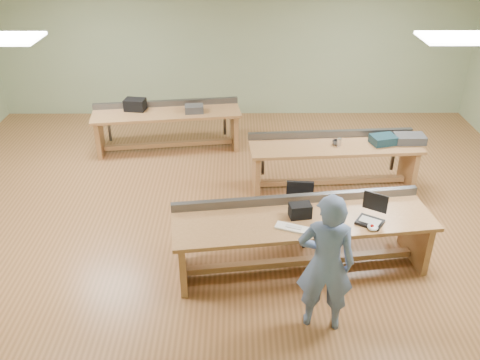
{
  "coord_description": "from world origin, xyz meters",
  "views": [
    {
      "loc": [
        0.06,
        -6.58,
        4.19
      ],
      "look_at": [
        0.1,
        -0.6,
        0.86
      ],
      "focal_mm": 38.0,
      "sensor_mm": 36.0,
      "label": 1
    }
  ],
  "objects_px": {
    "person": "(326,263)",
    "drinks_can": "(339,142)",
    "workbench_mid": "(334,155)",
    "workbench_back": "(167,121)",
    "laptop_base": "(370,222)",
    "task_chair": "(299,219)",
    "workbench_front": "(302,230)",
    "parts_bin_grey": "(410,139)",
    "camera_bag": "(300,211)",
    "mug": "(336,142)",
    "parts_bin_teal": "(383,140)"
  },
  "relations": [
    {
      "from": "camera_bag",
      "to": "parts_bin_teal",
      "type": "bearing_deg",
      "value": 44.01
    },
    {
      "from": "workbench_mid",
      "to": "parts_bin_teal",
      "type": "bearing_deg",
      "value": -2.14
    },
    {
      "from": "parts_bin_grey",
      "to": "mug",
      "type": "distance_m",
      "value": 1.2
    },
    {
      "from": "laptop_base",
      "to": "drinks_can",
      "type": "relative_size",
      "value": 2.32
    },
    {
      "from": "workbench_front",
      "to": "task_chair",
      "type": "relative_size",
      "value": 4.02
    },
    {
      "from": "workbench_mid",
      "to": "workbench_back",
      "type": "bearing_deg",
      "value": 149.25
    },
    {
      "from": "person",
      "to": "parts_bin_grey",
      "type": "distance_m",
      "value": 3.69
    },
    {
      "from": "person",
      "to": "drinks_can",
      "type": "distance_m",
      "value": 3.13
    },
    {
      "from": "workbench_mid",
      "to": "mug",
      "type": "height_order",
      "value": "workbench_mid"
    },
    {
      "from": "task_chair",
      "to": "mug",
      "type": "relative_size",
      "value": 7.46
    },
    {
      "from": "workbench_front",
      "to": "person",
      "type": "distance_m",
      "value": 1.06
    },
    {
      "from": "person",
      "to": "laptop_base",
      "type": "relative_size",
      "value": 5.54
    },
    {
      "from": "person",
      "to": "parts_bin_grey",
      "type": "xyz_separation_m",
      "value": [
        1.84,
        3.19,
        -0.02
      ]
    },
    {
      "from": "person",
      "to": "task_chair",
      "type": "relative_size",
      "value": 2.04
    },
    {
      "from": "workbench_back",
      "to": "workbench_mid",
      "type": "bearing_deg",
      "value": -34.33
    },
    {
      "from": "person",
      "to": "parts_bin_teal",
      "type": "bearing_deg",
      "value": -105.71
    },
    {
      "from": "parts_bin_teal",
      "to": "drinks_can",
      "type": "bearing_deg",
      "value": -172.33
    },
    {
      "from": "workbench_front",
      "to": "mug",
      "type": "relative_size",
      "value": 30.01
    },
    {
      "from": "parts_bin_grey",
      "to": "person",
      "type": "bearing_deg",
      "value": -119.96
    },
    {
      "from": "camera_bag",
      "to": "parts_bin_grey",
      "type": "distance_m",
      "value": 2.95
    },
    {
      "from": "workbench_mid",
      "to": "parts_bin_teal",
      "type": "relative_size",
      "value": 7.22
    },
    {
      "from": "workbench_front",
      "to": "workbench_back",
      "type": "relative_size",
      "value": 1.19
    },
    {
      "from": "task_chair",
      "to": "parts_bin_teal",
      "type": "xyz_separation_m",
      "value": [
        1.49,
        1.51,
        0.52
      ]
    },
    {
      "from": "workbench_front",
      "to": "drinks_can",
      "type": "bearing_deg",
      "value": 61.19
    },
    {
      "from": "workbench_back",
      "to": "parts_bin_grey",
      "type": "distance_m",
      "value": 4.3
    },
    {
      "from": "workbench_front",
      "to": "task_chair",
      "type": "height_order",
      "value": "workbench_front"
    },
    {
      "from": "workbench_front",
      "to": "parts_bin_grey",
      "type": "bearing_deg",
      "value": 40.67
    },
    {
      "from": "workbench_front",
      "to": "mug",
      "type": "bearing_deg",
      "value": 62.66
    },
    {
      "from": "workbench_back",
      "to": "laptop_base",
      "type": "xyz_separation_m",
      "value": [
        2.9,
        -3.69,
        0.21
      ]
    },
    {
      "from": "workbench_front",
      "to": "parts_bin_teal",
      "type": "bearing_deg",
      "value": 47.12
    },
    {
      "from": "laptop_base",
      "to": "task_chair",
      "type": "bearing_deg",
      "value": 167.25
    },
    {
      "from": "workbench_front",
      "to": "parts_bin_grey",
      "type": "distance_m",
      "value": 2.94
    },
    {
      "from": "task_chair",
      "to": "parts_bin_grey",
      "type": "bearing_deg",
      "value": 44.07
    },
    {
      "from": "workbench_back",
      "to": "parts_bin_teal",
      "type": "relative_size",
      "value": 7.25
    },
    {
      "from": "laptop_base",
      "to": "workbench_mid",
      "type": "bearing_deg",
      "value": 123.66
    },
    {
      "from": "laptop_base",
      "to": "mug",
      "type": "distance_m",
      "value": 2.22
    },
    {
      "from": "laptop_base",
      "to": "drinks_can",
      "type": "height_order",
      "value": "drinks_can"
    },
    {
      "from": "camera_bag",
      "to": "mug",
      "type": "height_order",
      "value": "camera_bag"
    },
    {
      "from": "task_chair",
      "to": "parts_bin_grey",
      "type": "height_order",
      "value": "parts_bin_grey"
    },
    {
      "from": "laptop_base",
      "to": "task_chair",
      "type": "height_order",
      "value": "task_chair"
    },
    {
      "from": "workbench_back",
      "to": "mug",
      "type": "xyz_separation_m",
      "value": [
        2.87,
        -1.47,
        0.24
      ]
    },
    {
      "from": "laptop_base",
      "to": "parts_bin_grey",
      "type": "xyz_separation_m",
      "value": [
        1.17,
        2.32,
        0.05
      ]
    },
    {
      "from": "workbench_mid",
      "to": "drinks_can",
      "type": "distance_m",
      "value": 0.28
    },
    {
      "from": "workbench_mid",
      "to": "camera_bag",
      "type": "distance_m",
      "value": 2.26
    },
    {
      "from": "workbench_front",
      "to": "task_chair",
      "type": "bearing_deg",
      "value": 79.18
    },
    {
      "from": "person",
      "to": "parts_bin_teal",
      "type": "distance_m",
      "value": 3.45
    },
    {
      "from": "task_chair",
      "to": "workbench_back",
      "type": "bearing_deg",
      "value": 131.37
    },
    {
      "from": "camera_bag",
      "to": "workbench_front",
      "type": "bearing_deg",
      "value": -21.33
    },
    {
      "from": "mug",
      "to": "workbench_back",
      "type": "bearing_deg",
      "value": 152.91
    },
    {
      "from": "laptop_base",
      "to": "person",
      "type": "bearing_deg",
      "value": -94.89
    }
  ]
}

